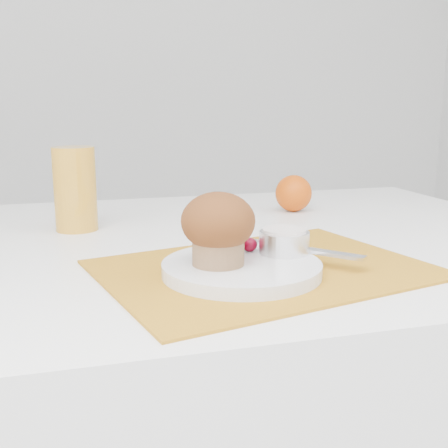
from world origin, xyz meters
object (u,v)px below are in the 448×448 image
object	(u,v)px
plate	(242,268)
orange	(294,193)
juice_glass	(75,189)
muffin	(218,227)

from	to	relation	value
plate	orange	world-z (taller)	orange
plate	juice_glass	xyz separation A→B (m)	(-0.19, 0.32, 0.06)
plate	muffin	xyz separation A→B (m)	(-0.03, -0.00, 0.05)
plate	orange	distance (m)	0.44
plate	juice_glass	size ratio (longest dim) A/B	1.41
plate	muffin	bearing A→B (deg)	-178.55
muffin	plate	bearing A→B (deg)	1.45
plate	muffin	size ratio (longest dim) A/B	2.20
orange	juice_glass	size ratio (longest dim) A/B	0.51
juice_glass	muffin	distance (m)	0.36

